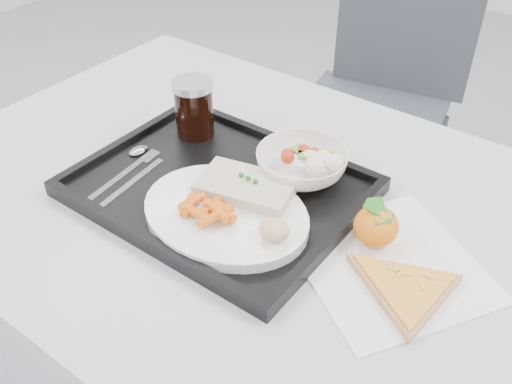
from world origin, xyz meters
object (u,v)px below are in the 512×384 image
cola_glass (194,107)px  tangerine (376,226)px  chair (383,81)px  dinner_plate (226,214)px  tray (219,189)px  salad_bowl (302,164)px  table (260,229)px  pizza_slice (405,289)px

cola_glass → tangerine: bearing=-8.2°
chair → dinner_plate: 1.02m
cola_glass → dinner_plate: bearing=-38.2°
tangerine → tray: bearing=-171.0°
dinner_plate → salad_bowl: 0.17m
table → tangerine: tangerine is taller
tray → tangerine: 0.27m
table → tray: 0.10m
chair → tray: chair is taller
dinner_plate → pizza_slice: 0.29m
dinner_plate → cola_glass: 0.26m
tray → tangerine: (0.26, 0.04, 0.03)m
tray → pizza_slice: 0.34m
table → tray: size_ratio=2.67×
tangerine → pizza_slice: (0.08, -0.06, -0.02)m
cola_glass → pizza_slice: bearing=-14.2°
tray → salad_bowl: salad_bowl is taller
tray → pizza_slice: (0.34, -0.02, 0.00)m
dinner_plate → tangerine: tangerine is taller
salad_bowl → pizza_slice: bearing=-26.8°
cola_glass → tray: bearing=-35.9°
tray → dinner_plate: dinner_plate is taller
chair → tangerine: bearing=-65.9°
table → chair: 0.93m
chair → pizza_slice: chair is taller
tray → salad_bowl: (0.09, 0.10, 0.03)m
salad_bowl → tangerine: bearing=-20.1°
tray → pizza_slice: bearing=-3.7°
tangerine → cola_glass: bearing=171.8°
table → cola_glass: 0.25m
table → pizza_slice: size_ratio=5.73×
table → tray: tray is taller
table → dinner_plate: bearing=-91.7°
tangerine → pizza_slice: bearing=-38.6°
dinner_plate → tangerine: bearing=26.0°
pizza_slice → salad_bowl: bearing=153.2°
salad_bowl → dinner_plate: bearing=-101.4°
cola_glass → chair: bearing=89.4°
chair → tray: 0.96m
table → cola_glass: bearing=160.4°
dinner_plate → salad_bowl: salad_bowl is taller
table → salad_bowl: 0.13m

